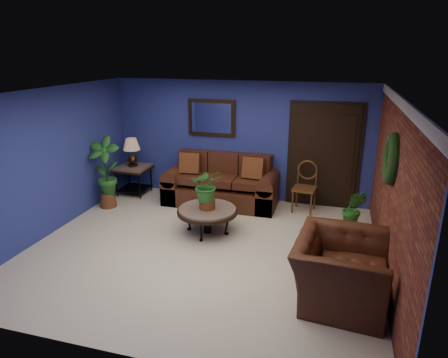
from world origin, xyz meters
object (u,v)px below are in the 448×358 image
(sofa, at_px, (222,187))
(table_lamp, at_px, (132,149))
(coffee_table, at_px, (207,212))
(armchair, at_px, (341,270))
(side_chair, at_px, (306,183))
(end_table, at_px, (134,173))

(sofa, distance_m, table_lamp, 2.15)
(coffee_table, xyz_separation_m, armchair, (2.25, -1.42, 0.03))
(side_chair, bearing_deg, sofa, -171.55)
(table_lamp, bearing_deg, armchair, -32.92)
(sofa, relative_size, coffee_table, 2.19)
(sofa, height_order, side_chair, sofa)
(end_table, xyz_separation_m, table_lamp, (-0.00, 0.00, 0.54))
(table_lamp, bearing_deg, end_table, -63.43)
(end_table, bearing_deg, side_chair, 1.13)
(coffee_table, bearing_deg, side_chair, 44.58)
(coffee_table, xyz_separation_m, table_lamp, (-2.20, 1.46, 0.63))
(coffee_table, distance_m, armchair, 2.67)
(sofa, height_order, coffee_table, sofa)
(sofa, bearing_deg, table_lamp, -178.94)
(coffee_table, xyz_separation_m, side_chair, (1.55, 1.53, 0.17))
(sofa, relative_size, side_chair, 2.31)
(table_lamp, relative_size, armchair, 0.46)
(end_table, distance_m, side_chair, 3.75)
(sofa, distance_m, armchair, 3.79)
(end_table, bearing_deg, coffee_table, -33.57)
(armchair, bearing_deg, coffee_table, 63.40)
(end_table, bearing_deg, table_lamp, 116.57)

